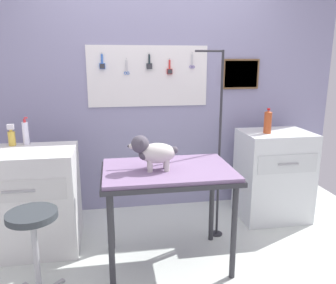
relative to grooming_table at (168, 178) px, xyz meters
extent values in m
cube|color=silver|center=(0.04, -0.14, -0.74)|extent=(4.40, 4.00, 0.04)
cube|color=#8E8BAE|center=(0.04, 1.14, 0.43)|extent=(4.00, 0.06, 2.30)
cube|color=white|center=(-0.02, 1.10, 0.72)|extent=(1.24, 0.02, 0.62)
cylinder|color=gray|center=(-0.48, 1.09, 0.95)|extent=(0.01, 0.02, 0.01)
cylinder|color=blue|center=(-0.48, 1.08, 0.90)|extent=(0.02, 0.02, 0.09)
cube|color=blue|center=(-0.48, 1.08, 0.82)|extent=(0.06, 0.02, 0.06)
cube|color=#333338|center=(-0.48, 1.07, 0.82)|extent=(0.05, 0.01, 0.05)
cylinder|color=gray|center=(-0.24, 1.09, 0.90)|extent=(0.01, 0.02, 0.01)
cube|color=silver|center=(-0.25, 1.08, 0.83)|extent=(0.01, 0.00, 0.11)
cube|color=silver|center=(-0.24, 1.08, 0.83)|extent=(0.01, 0.00, 0.11)
torus|color=#3E6BC1|center=(-0.26, 1.08, 0.75)|extent=(0.03, 0.01, 0.03)
torus|color=#3E6BC1|center=(-0.23, 1.08, 0.75)|extent=(0.03, 0.01, 0.03)
cylinder|color=gray|center=(-0.01, 1.09, 0.95)|extent=(0.01, 0.02, 0.01)
cylinder|color=#1A292E|center=(-0.01, 1.08, 0.89)|extent=(0.02, 0.02, 0.09)
cube|color=#1A292E|center=(-0.01, 1.08, 0.82)|extent=(0.06, 0.02, 0.06)
cube|color=#333338|center=(-0.01, 1.07, 0.82)|extent=(0.05, 0.01, 0.05)
cylinder|color=gray|center=(0.20, 1.09, 0.89)|extent=(0.01, 0.02, 0.01)
cylinder|color=red|center=(0.20, 1.08, 0.84)|extent=(0.02, 0.02, 0.09)
cube|color=red|center=(0.20, 1.08, 0.77)|extent=(0.06, 0.02, 0.06)
cube|color=#333338|center=(0.20, 1.07, 0.77)|extent=(0.05, 0.01, 0.05)
cylinder|color=gray|center=(0.43, 1.09, 0.96)|extent=(0.01, 0.02, 0.01)
cube|color=silver|center=(0.43, 1.08, 0.89)|extent=(0.01, 0.00, 0.11)
cube|color=silver|center=(0.44, 1.08, 0.89)|extent=(0.01, 0.00, 0.11)
torus|color=#5A49A0|center=(0.42, 1.08, 0.81)|extent=(0.03, 0.01, 0.03)
torus|color=#5A49A0|center=(0.45, 1.08, 0.81)|extent=(0.03, 0.01, 0.03)
cube|color=brown|center=(0.98, 1.10, 0.74)|extent=(0.40, 0.02, 0.32)
cube|color=tan|center=(0.98, 1.09, 0.74)|extent=(0.37, 0.01, 0.28)
cylinder|color=#2D2D33|center=(-0.45, -0.28, -0.35)|extent=(0.04, 0.04, 0.74)
cylinder|color=#2D2D33|center=(0.45, -0.28, -0.35)|extent=(0.04, 0.04, 0.74)
cylinder|color=#2D2D33|center=(-0.45, 0.28, -0.35)|extent=(0.04, 0.04, 0.74)
cylinder|color=#2D2D33|center=(0.45, 0.28, -0.35)|extent=(0.04, 0.04, 0.74)
cube|color=#2D2D33|center=(0.00, 0.00, 0.03)|extent=(1.01, 0.68, 0.03)
cube|color=slate|center=(0.00, 0.00, 0.07)|extent=(0.98, 0.66, 0.03)
cylinder|color=#2D2D33|center=(0.53, 0.36, -0.72)|extent=(0.11, 0.11, 0.01)
cylinder|color=#2D2D33|center=(0.53, 0.36, 0.12)|extent=(0.02, 0.02, 1.69)
cylinder|color=#2D2D33|center=(0.41, 0.36, 0.95)|extent=(0.24, 0.02, 0.02)
cylinder|color=silver|center=(-0.14, -0.07, 0.12)|extent=(0.04, 0.04, 0.09)
cylinder|color=silver|center=(-0.14, 0.01, 0.12)|extent=(0.04, 0.04, 0.09)
cylinder|color=silver|center=(-0.02, -0.08, 0.12)|extent=(0.04, 0.04, 0.09)
cylinder|color=silver|center=(-0.02, 0.00, 0.12)|extent=(0.04, 0.04, 0.09)
ellipsoid|color=silver|center=(-0.08, -0.03, 0.21)|extent=(0.28, 0.18, 0.15)
ellipsoid|color=#4F4A56|center=(-0.18, -0.03, 0.20)|extent=(0.10, 0.12, 0.08)
sphere|color=#4F4A56|center=(-0.21, -0.03, 0.28)|extent=(0.13, 0.13, 0.13)
ellipsoid|color=silver|center=(-0.27, -0.02, 0.27)|extent=(0.06, 0.05, 0.04)
sphere|color=black|center=(-0.29, -0.02, 0.27)|extent=(0.02, 0.02, 0.02)
ellipsoid|color=#4F4A56|center=(-0.20, -0.08, 0.29)|extent=(0.04, 0.03, 0.07)
ellipsoid|color=#4F4A56|center=(-0.19, 0.03, 0.29)|extent=(0.04, 0.03, 0.07)
sphere|color=#4F4A56|center=(0.04, -0.04, 0.23)|extent=(0.06, 0.06, 0.06)
cube|color=silver|center=(-1.13, 0.42, -0.28)|extent=(0.80, 0.56, 0.88)
cube|color=silver|center=(-1.13, 0.14, -0.09)|extent=(0.70, 0.01, 0.18)
cylinder|color=#99999E|center=(-1.13, 0.13, -0.09)|extent=(0.24, 0.02, 0.02)
cube|color=silver|center=(1.21, 0.64, -0.27)|extent=(0.68, 0.52, 0.91)
cube|color=silver|center=(1.21, 0.38, -0.07)|extent=(0.60, 0.01, 0.18)
cylinder|color=#99999E|center=(1.21, 0.37, -0.07)|extent=(0.20, 0.02, 0.02)
cylinder|color=#9E9EA3|center=(-0.95, -0.27, -0.43)|extent=(0.04, 0.04, 0.59)
cylinder|color=#33393D|center=(-0.95, -0.27, -0.11)|extent=(0.33, 0.33, 0.04)
cylinder|color=gold|center=(-1.27, 0.61, 0.22)|extent=(0.06, 0.06, 0.12)
cylinder|color=gold|center=(-1.27, 0.61, 0.29)|extent=(0.03, 0.03, 0.02)
cube|color=silver|center=(-1.27, 0.61, 0.32)|extent=(0.05, 0.03, 0.04)
cylinder|color=white|center=(-1.16, 0.63, 0.26)|extent=(0.05, 0.05, 0.20)
cylinder|color=red|center=(-1.16, 0.63, 0.37)|extent=(0.02, 0.02, 0.03)
cube|color=red|center=(-1.15, 0.63, 0.39)|extent=(0.03, 0.01, 0.01)
cylinder|color=#B24923|center=(1.08, 0.60, 0.29)|extent=(0.07, 0.07, 0.21)
cone|color=#B24923|center=(1.08, 0.60, 0.40)|extent=(0.07, 0.07, 0.02)
cylinder|color=red|center=(1.08, 0.60, 0.42)|extent=(0.03, 0.03, 0.02)
camera|label=1|loc=(-0.40, -2.40, 0.88)|focal=35.78mm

